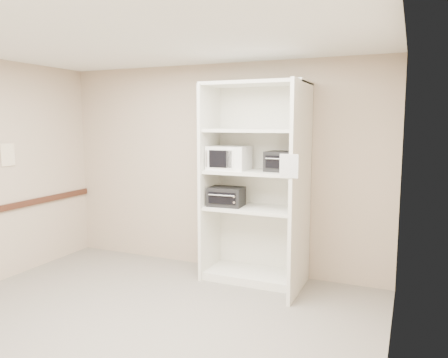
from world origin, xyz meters
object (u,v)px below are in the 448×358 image
at_px(microwave, 229,158).
at_px(shelving_unit, 259,190).
at_px(toaster_oven_upper, 284,162).
at_px(toaster_oven_lower, 226,197).

bearing_deg(microwave, shelving_unit, 5.37).
height_order(shelving_unit, toaster_oven_upper, shelving_unit).
xyz_separation_m(toaster_oven_upper, toaster_oven_lower, (-0.70, -0.08, -0.45)).
bearing_deg(shelving_unit, toaster_oven_upper, 4.00).
relative_size(shelving_unit, toaster_oven_lower, 5.80).
relative_size(microwave, toaster_oven_lower, 1.15).
bearing_deg(toaster_oven_lower, microwave, 47.17).
relative_size(shelving_unit, microwave, 5.05).
xyz_separation_m(shelving_unit, toaster_oven_upper, (0.31, 0.02, 0.36)).
height_order(microwave, toaster_oven_lower, microwave).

